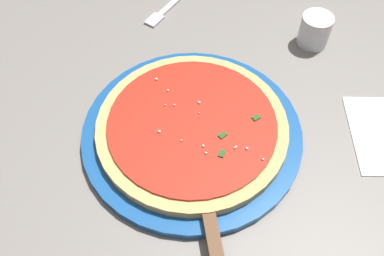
# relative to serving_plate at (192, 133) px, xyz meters

# --- Properties ---
(restaurant_table) EXTENTS (1.03, 0.95, 0.77)m
(restaurant_table) POSITION_rel_serving_plate_xyz_m (-0.03, 0.03, -0.14)
(restaurant_table) COLOR black
(restaurant_table) RESTS_ON ground_plane
(serving_plate) EXTENTS (0.34, 0.34, 0.01)m
(serving_plate) POSITION_rel_serving_plate_xyz_m (0.00, 0.00, 0.00)
(serving_plate) COLOR #195199
(serving_plate) RESTS_ON restaurant_table
(pizza) EXTENTS (0.29, 0.29, 0.02)m
(pizza) POSITION_rel_serving_plate_xyz_m (0.00, 0.00, 0.02)
(pizza) COLOR #DBB26B
(pizza) RESTS_ON serving_plate
(pizza_server) EXTENTS (0.22, 0.09, 0.01)m
(pizza_server) POSITION_rel_serving_plate_xyz_m (0.16, -0.03, 0.01)
(pizza_server) COLOR silver
(pizza_server) RESTS_ON serving_plate
(cup_small_sauce) EXTENTS (0.06, 0.06, 0.06)m
(cup_small_sauce) POSITION_rel_serving_plate_xyz_m (-0.12, 0.28, 0.02)
(cup_small_sauce) COLOR silver
(cup_small_sauce) RESTS_ON restaurant_table
(fork) EXTENTS (0.12, 0.16, 0.00)m
(fork) POSITION_rel_serving_plate_xyz_m (-0.32, 0.08, -0.00)
(fork) COLOR silver
(fork) RESTS_ON restaurant_table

